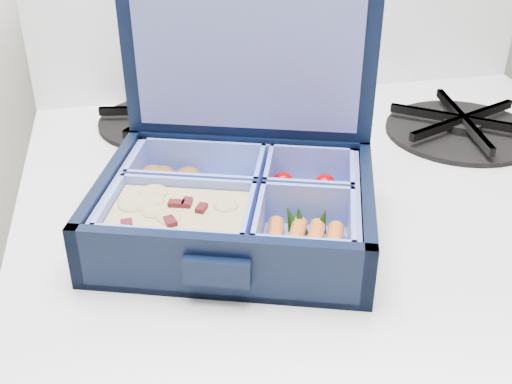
{
  "coord_description": "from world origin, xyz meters",
  "views": [
    {
      "loc": [
        -0.62,
        1.11,
        1.31
      ],
      "look_at": [
        -0.52,
        1.59,
        1.02
      ],
      "focal_mm": 45.0,
      "sensor_mm": 36.0,
      "label": 1
    }
  ],
  "objects": [
    {
      "name": "bento_box",
      "position": [
        -0.54,
        1.58,
        1.02
      ],
      "size": [
        0.28,
        0.25,
        0.06
      ],
      "primitive_type": null,
      "rotation": [
        0.0,
        0.0,
        -0.32
      ],
      "color": "black",
      "rests_on": "stove"
    },
    {
      "name": "fork",
      "position": [
        -0.5,
        1.72,
        0.99
      ],
      "size": [
        0.14,
        0.14,
        0.01
      ],
      "primitive_type": null,
      "rotation": [
        0.0,
        0.0,
        -0.8
      ],
      "color": "silver",
      "rests_on": "stove"
    },
    {
      "name": "burner_grate_rear",
      "position": [
        -0.58,
        1.84,
        1.0
      ],
      "size": [
        0.19,
        0.19,
        0.02
      ],
      "primitive_type": "cylinder",
      "rotation": [
        0.0,
        0.0,
        -0.16
      ],
      "color": "black",
      "rests_on": "stove"
    },
    {
      "name": "burner_grate",
      "position": [
        -0.24,
        1.74,
        1.0
      ],
      "size": [
        0.23,
        0.23,
        0.03
      ],
      "primitive_type": "cylinder",
      "rotation": [
        0.0,
        0.0,
        0.4
      ],
      "color": "black",
      "rests_on": "stove"
    }
  ]
}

